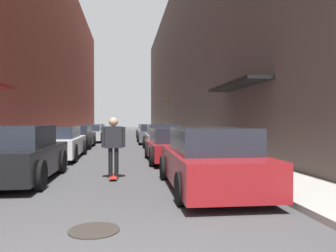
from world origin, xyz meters
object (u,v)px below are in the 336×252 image
parked_car_right_2 (162,138)px  manhole_cover (94,230)px  parked_car_right_1 (172,146)px  parked_car_left_4 (95,131)px  parked_car_left_0 (16,155)px  parked_car_left_2 (76,137)px  parked_car_left_3 (90,134)px  parked_car_right_4 (148,131)px  parked_car_right_0 (210,160)px  parked_car_left_1 (58,143)px  traffic_light (167,113)px  parked_car_right_3 (151,134)px  skateboarder (113,141)px

parked_car_right_2 → manhole_cover: size_ratio=6.31×
parked_car_right_1 → parked_car_left_4: bearing=103.9°
parked_car_left_0 → parked_car_left_2: parked_car_left_0 is taller
parked_car_left_0 → parked_car_right_2: bearing=61.2°
parked_car_left_3 → parked_car_right_4: bearing=38.9°
parked_car_left_2 → parked_car_right_1: parked_car_right_1 is taller
parked_car_right_1 → parked_car_right_4: size_ratio=0.87×
parked_car_left_2 → manhole_cover: 14.61m
parked_car_left_2 → parked_car_right_0: 12.83m
parked_car_left_2 → parked_car_left_3: (0.20, 5.67, -0.01)m
parked_car_left_3 → parked_car_left_0: bearing=-90.4°
parked_car_left_1 → parked_car_left_3: (0.12, 11.02, -0.03)m
parked_car_right_4 → traffic_light: traffic_light is taller
parked_car_left_2 → parked_car_right_1: (4.49, -6.96, -0.01)m
parked_car_left_1 → parked_car_right_3: size_ratio=1.06×
manhole_cover → traffic_light: size_ratio=0.19×
parked_car_left_4 → parked_car_left_1: bearing=-89.8°
parked_car_right_3 → parked_car_right_4: parked_car_right_3 is taller
parked_car_right_3 → parked_car_left_1: bearing=-117.0°
parked_car_left_4 → skateboarder: skateboarder is taller
parked_car_left_2 → skateboarder: size_ratio=2.61×
manhole_cover → traffic_light: 27.46m
manhole_cover → parked_car_right_3: bearing=82.9°
skateboarder → parked_car_left_4: bearing=96.5°
parked_car_left_1 → parked_car_right_2: (4.60, 3.27, 0.01)m
parked_car_left_1 → skateboarder: (2.38, -5.00, 0.35)m
traffic_light → parked_car_left_0: bearing=-106.2°
parked_car_right_1 → traffic_light: size_ratio=1.09×
parked_car_right_0 → parked_car_right_4: bearing=89.8°
parked_car_left_0 → manhole_cover: (2.26, -3.97, -0.66)m
parked_car_left_0 → parked_car_right_0: size_ratio=0.92×
parked_car_right_4 → parked_car_right_3: bearing=-91.4°
parked_car_left_0 → parked_car_left_1: size_ratio=0.82×
parked_car_left_1 → parked_car_left_4: size_ratio=1.20×
parked_car_left_2 → parked_car_right_1: size_ratio=1.06×
parked_car_left_2 → parked_car_right_4: parked_car_right_4 is taller
parked_car_left_3 → parked_car_right_4: (4.49, 3.62, 0.02)m
parked_car_right_4 → manhole_cover: (-2.35, -23.70, -0.62)m
manhole_cover → parked_car_left_0: bearing=119.7°
skateboarder → traffic_light: (4.30, 22.95, 1.36)m
parked_car_left_0 → traffic_light: traffic_light is taller
parked_car_left_3 → traffic_light: 9.70m
parked_car_left_2 → parked_car_left_4: parked_car_left_2 is taller
skateboarder → parked_car_left_0: bearing=-178.0°
parked_car_right_1 → parked_car_right_3: 10.38m
parked_car_right_0 → skateboarder: 2.71m
parked_car_left_1 → skateboarder: size_ratio=2.99×
parked_car_left_3 → parked_car_right_3: 4.89m
parked_car_right_4 → skateboarder: (-2.23, -19.65, 0.36)m
parked_car_right_4 → parked_car_right_0: bearing=-90.2°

